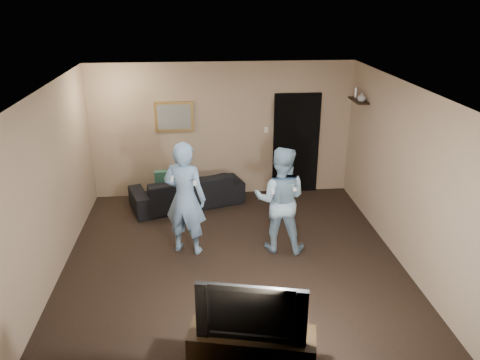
{
  "coord_description": "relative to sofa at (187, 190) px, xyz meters",
  "views": [
    {
      "loc": [
        -0.44,
        -6.18,
        3.77
      ],
      "look_at": [
        0.15,
        0.3,
        1.15
      ],
      "focal_mm": 35.0,
      "sensor_mm": 36.0,
      "label": 1
    }
  ],
  "objects": [
    {
      "name": "wall_left",
      "position": [
        -1.79,
        -1.99,
        1.0
      ],
      "size": [
        0.04,
        5.0,
        2.6
      ],
      "primitive_type": "cube",
      "color": "tan",
      "rests_on": "ground"
    },
    {
      "name": "wall_shelf",
      "position": [
        3.1,
        -0.19,
        1.69
      ],
      "size": [
        0.2,
        0.6,
        0.03
      ],
      "primitive_type": "cube",
      "color": "black",
      "rests_on": "wall_right"
    },
    {
      "name": "wii_player_left",
      "position": [
        0.02,
        -1.72,
        0.59
      ],
      "size": [
        0.76,
        0.63,
        1.78
      ],
      "color": "#77A1CE",
      "rests_on": "ground"
    },
    {
      "name": "television",
      "position": [
        0.74,
        -4.29,
        0.51
      ],
      "size": [
        1.12,
        0.39,
        0.64
      ],
      "primitive_type": "imported",
      "rotation": [
        0.0,
        0.0,
        -0.23
      ],
      "color": "black",
      "rests_on": "tv_console"
    },
    {
      "name": "sofa",
      "position": [
        0.0,
        0.0,
        0.0
      ],
      "size": [
        2.22,
        1.41,
        0.6
      ],
      "primitive_type": "imported",
      "rotation": [
        0.0,
        0.0,
        3.45
      ],
      "color": "black",
      "rests_on": "ground"
    },
    {
      "name": "light_switch",
      "position": [
        1.56,
        0.49,
        1.0
      ],
      "size": [
        0.08,
        0.02,
        0.12
      ],
      "primitive_type": "cube",
      "color": "silver",
      "rests_on": "wall_back"
    },
    {
      "name": "ceiling",
      "position": [
        0.71,
        -1.99,
        2.3
      ],
      "size": [
        5.0,
        5.0,
        0.04
      ],
      "primitive_type": "cube",
      "color": "silver",
      "rests_on": "wall_back"
    },
    {
      "name": "wall_back",
      "position": [
        0.71,
        0.51,
        1.0
      ],
      "size": [
        5.0,
        0.04,
        2.6
      ],
      "primitive_type": "cube",
      "color": "tan",
      "rests_on": "ground"
    },
    {
      "name": "wall_front",
      "position": [
        0.71,
        -4.49,
        1.0
      ],
      "size": [
        5.0,
        0.04,
        2.6
      ],
      "primitive_type": "cube",
      "color": "tan",
      "rests_on": "ground"
    },
    {
      "name": "shelf_figurine",
      "position": [
        3.1,
        -0.02,
        1.79
      ],
      "size": [
        0.06,
        0.06,
        0.18
      ],
      "primitive_type": "cylinder",
      "color": "silver",
      "rests_on": "wall_shelf"
    },
    {
      "name": "shelf_vase",
      "position": [
        3.1,
        -0.34,
        1.78
      ],
      "size": [
        0.16,
        0.16,
        0.16
      ],
      "primitive_type": "imported",
      "rotation": [
        0.0,
        0.0,
        -0.02
      ],
      "color": "#ABACB0",
      "rests_on": "wall_shelf"
    },
    {
      "name": "doorway",
      "position": [
        2.16,
        0.48,
        0.7
      ],
      "size": [
        0.9,
        0.06,
        2.0
      ],
      "primitive_type": "cube",
      "color": "black",
      "rests_on": "ground"
    },
    {
      "name": "painting_frame",
      "position": [
        -0.19,
        0.49,
        1.3
      ],
      "size": [
        0.72,
        0.05,
        0.57
      ],
      "primitive_type": "cube",
      "color": "olive",
      "rests_on": "wall_back"
    },
    {
      "name": "painting_canvas",
      "position": [
        -0.19,
        0.46,
        1.3
      ],
      "size": [
        0.62,
        0.01,
        0.47
      ],
      "primitive_type": "cube",
      "color": "slate",
      "rests_on": "painting_frame"
    },
    {
      "name": "ground",
      "position": [
        0.71,
        -1.99,
        -0.3
      ],
      "size": [
        5.0,
        5.0,
        0.0
      ],
      "primitive_type": "plane",
      "color": "black",
      "rests_on": "ground"
    },
    {
      "name": "wall_right",
      "position": [
        3.21,
        -1.99,
        1.0
      ],
      "size": [
        0.04,
        5.0,
        2.6
      ],
      "primitive_type": "cube",
      "color": "tan",
      "rests_on": "ground"
    },
    {
      "name": "throw_pillow",
      "position": [
        -0.37,
        0.0,
        0.18
      ],
      "size": [
        0.45,
        0.16,
        0.44
      ],
      "primitive_type": "cube",
      "rotation": [
        0.0,
        0.0,
        0.05
      ],
      "color": "#174637",
      "rests_on": "sofa"
    },
    {
      "name": "wii_player_right",
      "position": [
        1.46,
        -1.77,
        0.54
      ],
      "size": [
        0.95,
        0.82,
        1.68
      ],
      "color": "#8CB2CC",
      "rests_on": "ground"
    },
    {
      "name": "tv_console",
      "position": [
        0.74,
        -4.29,
        -0.05
      ],
      "size": [
        1.38,
        0.71,
        0.47
      ],
      "primitive_type": "cube",
      "rotation": [
        0.0,
        0.0,
        -0.23
      ],
      "color": "black",
      "rests_on": "ground"
    }
  ]
}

